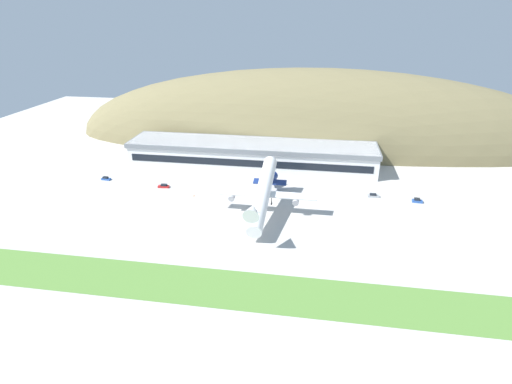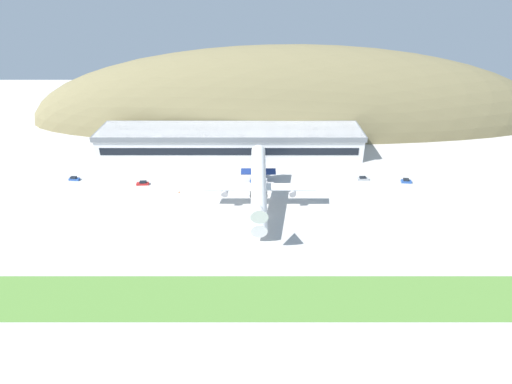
# 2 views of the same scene
# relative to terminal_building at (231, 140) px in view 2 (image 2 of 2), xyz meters

# --- Properties ---
(ground_plane) EXTENTS (384.38, 384.38, 0.00)m
(ground_plane) POSITION_rel_terminal_building_xyz_m (6.43, -51.15, -6.53)
(ground_plane) COLOR #B7B5AF
(grass_strip_foreground) EXTENTS (345.94, 16.05, 0.08)m
(grass_strip_foreground) POSITION_rel_terminal_building_xyz_m (6.43, -91.59, -6.49)
(grass_strip_foreground) COLOR #568438
(grass_strip_foreground) RESTS_ON ground_plane
(hill_backdrop) EXTENTS (277.52, 68.34, 80.07)m
(hill_backdrop) POSITION_rel_terminal_building_xyz_m (29.86, 43.29, -6.53)
(hill_backdrop) COLOR olive
(hill_backdrop) RESTS_ON ground_plane
(terminal_building) EXTENTS (115.33, 22.18, 11.54)m
(terminal_building) POSITION_rel_terminal_building_xyz_m (0.00, 0.00, 0.00)
(terminal_building) COLOR silver
(terminal_building) RESTS_ON ground_plane
(cargo_airplane) EXTENTS (38.48, 54.15, 15.93)m
(cargo_airplane) POSITION_rel_terminal_building_xyz_m (12.25, -47.32, 1.86)
(cargo_airplane) COLOR white
(service_car_0) EXTENTS (4.58, 1.89, 1.41)m
(service_car_0) POSITION_rel_terminal_building_xyz_m (53.39, -26.58, -5.94)
(service_car_0) COLOR #999EA3
(service_car_0) RESTS_ON ground_plane
(service_car_1) EXTENTS (4.71, 2.01, 1.49)m
(service_car_1) POSITION_rel_terminal_building_xyz_m (-32.13, -30.67, -5.91)
(service_car_1) COLOR #B21E1E
(service_car_1) RESTS_ON ground_plane
(service_car_2) EXTENTS (3.98, 2.17, 1.68)m
(service_car_2) POSITION_rel_terminal_building_xyz_m (69.59, -28.91, -5.83)
(service_car_2) COLOR #264C99
(service_car_2) RESTS_ON ground_plane
(service_car_3) EXTENTS (4.18, 2.02, 1.45)m
(service_car_3) POSITION_rel_terminal_building_xyz_m (-60.05, -26.75, -5.93)
(service_car_3) COLOR #264C99
(service_car_3) RESTS_ON ground_plane
(fuel_truck) EXTENTS (6.78, 2.66, 3.19)m
(fuel_truck) POSITION_rel_terminal_building_xyz_m (12.60, -32.68, -5.02)
(fuel_truck) COLOR #264C99
(fuel_truck) RESTS_ON ground_plane
(traffic_cone_0) EXTENTS (0.52, 0.52, 0.58)m
(traffic_cone_0) POSITION_rel_terminal_building_xyz_m (-17.14, -36.92, -6.25)
(traffic_cone_0) COLOR orange
(traffic_cone_0) RESTS_ON ground_plane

